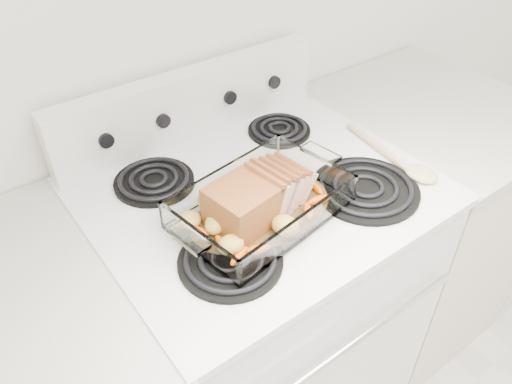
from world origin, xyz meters
TOP-DOWN VIEW (x-y plane):
  - electric_range at (0.00, 1.66)m, footprint 0.78×0.70m
  - counter_right at (0.67, 1.66)m, footprint 0.58×0.68m
  - baking_dish at (-0.06, 1.57)m, footprint 0.36×0.24m
  - pork_roast at (-0.08, 1.57)m, footprint 0.24×0.12m
  - roast_vegetables at (-0.06, 1.60)m, footprint 0.33×0.18m
  - wooden_spoon at (0.34, 1.51)m, footprint 0.07×0.30m

SIDE VIEW (x-z plane):
  - counter_right at x=0.67m, z-range 0.00..0.93m
  - electric_range at x=0.00m, z-range -0.08..1.04m
  - wooden_spoon at x=0.34m, z-range 0.93..0.96m
  - baking_dish at x=-0.06m, z-range 0.93..1.00m
  - roast_vegetables at x=-0.06m, z-range 0.95..0.99m
  - pork_roast at x=-0.08m, z-range 0.95..1.05m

